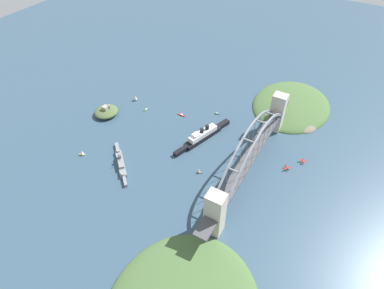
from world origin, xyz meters
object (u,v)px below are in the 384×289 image
Objects in this scene: small_boat_3 at (82,153)px; small_boat_4 at (217,114)px; seaplane_second_in_formation at (303,161)px; naval_cruiser at (121,163)px; fort_island_mid_harbor at (106,112)px; seaplane_taxiing_near_bridge at (287,168)px; small_boat_2 at (199,171)px; small_boat_1 at (181,115)px; small_boat_0 at (146,110)px; small_boat_5 at (135,98)px; harbor_arch_bridge at (251,154)px; ocean_liner at (203,135)px.

small_boat_4 is (165.83, -113.78, -3.03)m from small_boat_3.
small_boat_3 reaches higher than seaplane_second_in_formation.
fort_island_mid_harbor is at bearing 50.26° from naval_cruiser.
seaplane_taxiing_near_bridge is (25.67, -270.36, -3.22)m from fort_island_mid_harbor.
seaplane_taxiing_near_bridge is 25.94m from seaplane_second_in_formation.
seaplane_second_in_formation is 1.37× the size of small_boat_2.
seaplane_second_in_formation is 184.83m from small_boat_1.
naval_cruiser reaches higher than small_boat_0.
naval_cruiser is 5.57× the size of small_boat_5.
seaplane_taxiing_near_bridge is 0.76× the size of small_boat_0.
small_boat_2 is 183.22m from small_boat_5.
harbor_arch_bridge reaches higher than small_boat_3.
seaplane_taxiing_near_bridge is at bearing -65.71° from small_boat_3.
small_boat_1 is at bearing 123.25° from small_boat_4.
small_boat_1 is at bearing 60.53° from ocean_liner.
harbor_arch_bridge reaches higher than small_boat_0.
small_boat_2 is at bearing -71.72° from small_boat_3.
small_boat_0 is 32.40m from small_boat_5.
naval_cruiser reaches higher than seaplane_second_in_formation.
seaplane_taxiing_near_bridge is 0.81× the size of small_boat_5.
small_boat_0 is at bearing 105.85° from small_boat_1.
naval_cruiser is 231.59m from seaplane_second_in_formation.
fort_island_mid_harbor is at bearing 118.44° from small_boat_1.
seaplane_taxiing_near_bridge is 225.51m from small_boat_0.
small_boat_3 is (-108.26, 239.88, 1.96)m from seaplane_taxiing_near_bridge.
small_boat_4 is at bearing 7.58° from ocean_liner.
ocean_liner is at bearing -172.42° from small_boat_4.
small_boat_4 is at bearing -65.66° from small_boat_0.
small_boat_1 is at bearing -26.80° from small_boat_3.
small_boat_2 is at bearing -117.54° from small_boat_5.
small_boat_3 is (-136.41, 68.91, 3.05)m from small_boat_1.
small_boat_1 is at bearing -61.56° from fort_island_mid_harbor.
seaplane_taxiing_near_bridge is 263.18m from small_boat_3.
small_boat_5 reaches higher than seaplane_second_in_formation.
small_boat_4 is (59.23, 7.88, -5.06)m from ocean_liner.
seaplane_second_in_formation is (47.67, -284.11, -3.21)m from fort_island_mid_harbor.
naval_cruiser reaches higher than small_boat_2.
harbor_arch_bridge is 231.09m from fort_island_mid_harbor.
small_boat_1 is at bearing 67.06° from harbor_arch_bridge.
fort_island_mid_harbor is at bearing 20.26° from small_boat_3.
small_boat_2 is at bearing -138.09° from small_boat_1.
small_boat_5 is at bearing 6.36° from small_boat_3.
naval_cruiser is at bearing -129.74° from fort_island_mid_harbor.
fort_island_mid_harbor reaches higher than small_boat_1.
small_boat_2 is at bearing -100.76° from fort_island_mid_harbor.
seaplane_taxiing_near_bridge is at bearing -89.20° from ocean_liner.
small_boat_2 reaches higher than seaplane_second_in_formation.
small_boat_5 is at bearing 67.25° from small_boat_0.
small_boat_1 is at bearing 80.65° from seaplane_taxiing_near_bridge.
small_boat_0 is 1.37× the size of small_boat_3.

